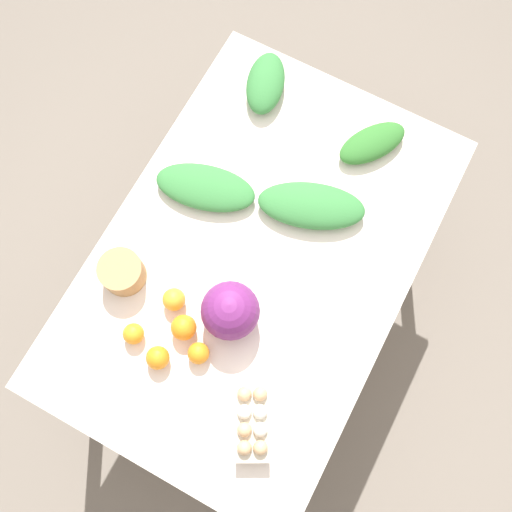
{
  "coord_description": "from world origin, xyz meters",
  "views": [
    {
      "loc": [
        0.45,
        0.24,
        2.56
      ],
      "look_at": [
        0.0,
        0.0,
        0.8
      ],
      "focal_mm": 40.0,
      "sensor_mm": 36.0,
      "label": 1
    }
  ],
  "objects_px": {
    "paper_bag": "(122,272)",
    "orange_0": "(198,353)",
    "egg_carton": "(252,420)",
    "greens_bunch_dandelion": "(311,206)",
    "greens_bunch_chard": "(372,143)",
    "greens_bunch_scallion": "(266,83)",
    "orange_4": "(133,334)",
    "orange_2": "(158,358)",
    "cabbage_purple": "(230,311)",
    "orange_1": "(174,299)",
    "orange_3": "(184,328)",
    "greens_bunch_beet_tops": "(205,187)"
  },
  "relations": [
    {
      "from": "paper_bag",
      "to": "orange_0",
      "type": "distance_m",
      "value": 0.35
    },
    {
      "from": "egg_carton",
      "to": "orange_0",
      "type": "height_order",
      "value": "egg_carton"
    },
    {
      "from": "greens_bunch_dandelion",
      "to": "greens_bunch_chard",
      "type": "xyz_separation_m",
      "value": [
        -0.3,
        0.08,
        -0.0
      ]
    },
    {
      "from": "greens_bunch_scallion",
      "to": "orange_4",
      "type": "distance_m",
      "value": 0.97
    },
    {
      "from": "greens_bunch_dandelion",
      "to": "orange_2",
      "type": "relative_size",
      "value": 4.87
    },
    {
      "from": "egg_carton",
      "to": "orange_2",
      "type": "distance_m",
      "value": 0.34
    },
    {
      "from": "cabbage_purple",
      "to": "paper_bag",
      "type": "bearing_deg",
      "value": -82.7
    },
    {
      "from": "cabbage_purple",
      "to": "orange_1",
      "type": "xyz_separation_m",
      "value": [
        0.04,
        -0.18,
        -0.05
      ]
    },
    {
      "from": "orange_2",
      "to": "orange_1",
      "type": "bearing_deg",
      "value": -164.95
    },
    {
      "from": "orange_3",
      "to": "orange_4",
      "type": "relative_size",
      "value": 1.21
    },
    {
      "from": "orange_1",
      "to": "orange_3",
      "type": "xyz_separation_m",
      "value": [
        0.06,
        0.07,
        0.0
      ]
    },
    {
      "from": "greens_bunch_beet_tops",
      "to": "paper_bag",
      "type": "bearing_deg",
      "value": -12.71
    },
    {
      "from": "egg_carton",
      "to": "greens_bunch_scallion",
      "type": "height_order",
      "value": "egg_carton"
    },
    {
      "from": "orange_1",
      "to": "greens_bunch_chard",
      "type": "bearing_deg",
      "value": 157.87
    },
    {
      "from": "greens_bunch_scallion",
      "to": "orange_2",
      "type": "relative_size",
      "value": 3.38
    },
    {
      "from": "greens_bunch_chard",
      "to": "orange_2",
      "type": "distance_m",
      "value": 1.0
    },
    {
      "from": "greens_bunch_dandelion",
      "to": "orange_1",
      "type": "bearing_deg",
      "value": -26.35
    },
    {
      "from": "greens_bunch_scallion",
      "to": "orange_3",
      "type": "bearing_deg",
      "value": 11.52
    },
    {
      "from": "greens_bunch_dandelion",
      "to": "greens_bunch_scallion",
      "type": "height_order",
      "value": "greens_bunch_scallion"
    },
    {
      "from": "greens_bunch_scallion",
      "to": "orange_2",
      "type": "bearing_deg",
      "value": 8.87
    },
    {
      "from": "paper_bag",
      "to": "orange_4",
      "type": "relative_size",
      "value": 2.11
    },
    {
      "from": "cabbage_purple",
      "to": "greens_bunch_chard",
      "type": "xyz_separation_m",
      "value": [
        -0.74,
        0.14,
        -0.06
      ]
    },
    {
      "from": "paper_bag",
      "to": "orange_2",
      "type": "height_order",
      "value": "paper_bag"
    },
    {
      "from": "greens_bunch_dandelion",
      "to": "orange_1",
      "type": "distance_m",
      "value": 0.54
    },
    {
      "from": "cabbage_purple",
      "to": "greens_bunch_beet_tops",
      "type": "distance_m",
      "value": 0.44
    },
    {
      "from": "greens_bunch_beet_tops",
      "to": "greens_bunch_scallion",
      "type": "xyz_separation_m",
      "value": [
        -0.44,
        -0.01,
        0.01
      ]
    },
    {
      "from": "cabbage_purple",
      "to": "orange_2",
      "type": "bearing_deg",
      "value": -30.48
    },
    {
      "from": "orange_1",
      "to": "orange_3",
      "type": "bearing_deg",
      "value": 49.1
    },
    {
      "from": "greens_bunch_scallion",
      "to": "orange_0",
      "type": "height_order",
      "value": "greens_bunch_scallion"
    },
    {
      "from": "orange_0",
      "to": "orange_3",
      "type": "bearing_deg",
      "value": -120.53
    },
    {
      "from": "cabbage_purple",
      "to": "egg_carton",
      "type": "xyz_separation_m",
      "value": [
        0.25,
        0.21,
        -0.05
      ]
    },
    {
      "from": "orange_3",
      "to": "greens_bunch_chard",
      "type": "bearing_deg",
      "value": 163.72
    },
    {
      "from": "orange_2",
      "to": "egg_carton",
      "type": "bearing_deg",
      "value": 85.72
    },
    {
      "from": "greens_bunch_chard",
      "to": "orange_2",
      "type": "height_order",
      "value": "orange_2"
    },
    {
      "from": "paper_bag",
      "to": "greens_bunch_chard",
      "type": "relative_size",
      "value": 0.56
    },
    {
      "from": "greens_bunch_dandelion",
      "to": "orange_4",
      "type": "height_order",
      "value": "greens_bunch_dandelion"
    },
    {
      "from": "egg_carton",
      "to": "orange_4",
      "type": "distance_m",
      "value": 0.45
    },
    {
      "from": "paper_bag",
      "to": "greens_bunch_chard",
      "type": "bearing_deg",
      "value": 147.33
    },
    {
      "from": "greens_bunch_dandelion",
      "to": "greens_bunch_scallion",
      "type": "xyz_separation_m",
      "value": [
        -0.33,
        -0.35,
        0.0
      ]
    },
    {
      "from": "paper_bag",
      "to": "orange_2",
      "type": "distance_m",
      "value": 0.29
    },
    {
      "from": "orange_0",
      "to": "orange_2",
      "type": "distance_m",
      "value": 0.12
    },
    {
      "from": "greens_bunch_beet_tops",
      "to": "orange_1",
      "type": "bearing_deg",
      "value": 14.93
    },
    {
      "from": "egg_carton",
      "to": "orange_1",
      "type": "relative_size",
      "value": 3.51
    },
    {
      "from": "greens_bunch_dandelion",
      "to": "orange_3",
      "type": "xyz_separation_m",
      "value": [
        0.54,
        -0.17,
        0.0
      ]
    },
    {
      "from": "orange_0",
      "to": "orange_4",
      "type": "distance_m",
      "value": 0.21
    },
    {
      "from": "orange_2",
      "to": "orange_3",
      "type": "bearing_deg",
      "value": 168.53
    },
    {
      "from": "orange_1",
      "to": "cabbage_purple",
      "type": "bearing_deg",
      "value": 103.81
    },
    {
      "from": "paper_bag",
      "to": "greens_bunch_beet_tops",
      "type": "distance_m",
      "value": 0.39
    },
    {
      "from": "greens_bunch_chard",
      "to": "orange_3",
      "type": "relative_size",
      "value": 3.11
    },
    {
      "from": "cabbage_purple",
      "to": "orange_4",
      "type": "height_order",
      "value": "cabbage_purple"
    }
  ]
}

